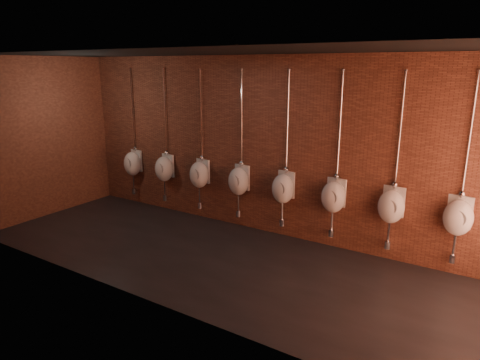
# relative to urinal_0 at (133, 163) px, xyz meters

# --- Properties ---
(ground) EXTENTS (8.50, 8.50, 0.00)m
(ground) POSITION_rel_urinal_0_xyz_m (3.24, -1.36, -0.94)
(ground) COLOR black
(ground) RESTS_ON ground
(room_shell) EXTENTS (8.54, 3.04, 3.22)m
(room_shell) POSITION_rel_urinal_0_xyz_m (3.24, -1.36, 1.07)
(room_shell) COLOR black
(room_shell) RESTS_ON ground
(urinal_0) EXTENTS (0.45, 0.41, 2.72)m
(urinal_0) POSITION_rel_urinal_0_xyz_m (0.00, 0.00, 0.00)
(urinal_0) COLOR white
(urinal_0) RESTS_ON ground
(urinal_1) EXTENTS (0.45, 0.41, 2.72)m
(urinal_1) POSITION_rel_urinal_0_xyz_m (0.92, 0.00, 0.00)
(urinal_1) COLOR white
(urinal_1) RESTS_ON ground
(urinal_2) EXTENTS (0.45, 0.41, 2.72)m
(urinal_2) POSITION_rel_urinal_0_xyz_m (1.85, 0.00, 0.00)
(urinal_2) COLOR white
(urinal_2) RESTS_ON ground
(urinal_3) EXTENTS (0.45, 0.41, 2.72)m
(urinal_3) POSITION_rel_urinal_0_xyz_m (2.77, 0.00, 0.00)
(urinal_3) COLOR white
(urinal_3) RESTS_ON ground
(urinal_4) EXTENTS (0.45, 0.41, 2.72)m
(urinal_4) POSITION_rel_urinal_0_xyz_m (3.69, 0.00, 0.00)
(urinal_4) COLOR white
(urinal_4) RESTS_ON ground
(urinal_5) EXTENTS (0.45, 0.41, 2.72)m
(urinal_5) POSITION_rel_urinal_0_xyz_m (4.62, 0.00, 0.00)
(urinal_5) COLOR white
(urinal_5) RESTS_ON ground
(urinal_6) EXTENTS (0.45, 0.41, 2.72)m
(urinal_6) POSITION_rel_urinal_0_xyz_m (5.54, 0.00, 0.00)
(urinal_6) COLOR white
(urinal_6) RESTS_ON ground
(urinal_7) EXTENTS (0.45, 0.41, 2.72)m
(urinal_7) POSITION_rel_urinal_0_xyz_m (6.46, 0.00, 0.00)
(urinal_7) COLOR white
(urinal_7) RESTS_ON ground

